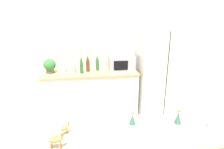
% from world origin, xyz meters
% --- Properties ---
extents(wall_back, '(8.00, 0.06, 2.55)m').
position_xyz_m(wall_back, '(0.00, 2.73, 1.27)').
color(wall_back, silver).
rests_on(wall_back, ground_plane).
extents(back_counter, '(1.77, 0.63, 0.90)m').
position_xyz_m(back_counter, '(-0.27, 2.40, 0.45)').
color(back_counter, white).
rests_on(back_counter, ground_plane).
extents(refrigerator, '(0.86, 0.71, 1.70)m').
position_xyz_m(refrigerator, '(1.08, 2.34, 0.85)').
color(refrigerator, white).
rests_on(refrigerator, ground_plane).
extents(potted_plant, '(0.22, 0.22, 0.27)m').
position_xyz_m(potted_plant, '(-1.00, 2.42, 1.04)').
color(potted_plant, '#595451').
rests_on(potted_plant, back_counter).
extents(paper_towel_roll, '(0.10, 0.10, 0.24)m').
position_xyz_m(paper_towel_roll, '(-0.77, 2.40, 1.02)').
color(paper_towel_roll, white).
rests_on(paper_towel_roll, back_counter).
extents(microwave, '(0.48, 0.37, 0.28)m').
position_xyz_m(microwave, '(0.33, 2.42, 1.04)').
color(microwave, '#B2B5BA').
rests_on(microwave, back_counter).
extents(back_bottle_0, '(0.06, 0.06, 0.32)m').
position_xyz_m(back_bottle_0, '(-0.43, 2.33, 1.06)').
color(back_bottle_0, '#2D6033').
rests_on(back_bottle_0, back_counter).
extents(back_bottle_1, '(0.07, 0.07, 0.32)m').
position_xyz_m(back_bottle_1, '(-0.31, 2.42, 1.06)').
color(back_bottle_1, brown).
rests_on(back_bottle_1, back_counter).
extents(back_bottle_2, '(0.06, 0.06, 0.30)m').
position_xyz_m(back_bottle_2, '(0.01, 2.37, 1.05)').
color(back_bottle_2, '#B2B7BC').
rests_on(back_bottle_2, back_counter).
extents(back_bottle_3, '(0.07, 0.07, 0.30)m').
position_xyz_m(back_bottle_3, '(-0.57, 2.34, 1.04)').
color(back_bottle_3, '#B2B7BC').
rests_on(back_bottle_3, back_counter).
extents(back_bottle_4, '(0.06, 0.06, 0.31)m').
position_xyz_m(back_bottle_4, '(-0.13, 2.47, 1.05)').
color(back_bottle_4, '#2D6033').
rests_on(back_bottle_4, back_counter).
extents(fruit_bowl, '(0.18, 0.18, 0.05)m').
position_xyz_m(fruit_bowl, '(0.85, 0.27, 0.95)').
color(fruit_bowl, white).
rests_on(fruit_bowl, bar_counter).
extents(camel_figurine, '(0.13, 0.07, 0.16)m').
position_xyz_m(camel_figurine, '(-0.64, 0.18, 1.02)').
color(camel_figurine, '#A87F4C').
rests_on(camel_figurine, bar_counter).
extents(camel_figurine_second, '(0.10, 0.08, 0.12)m').
position_xyz_m(camel_figurine_second, '(-0.58, 0.38, 1.00)').
color(camel_figurine_second, '#A87F4C').
rests_on(camel_figurine_second, bar_counter).
extents(wise_man_figurine_crimson, '(0.06, 0.06, 0.15)m').
position_xyz_m(wise_man_figurine_crimson, '(0.06, 0.46, 0.99)').
color(wise_man_figurine_crimson, '#33664C').
rests_on(wise_man_figurine_crimson, bar_counter).
extents(wise_man_figurine_purple, '(0.07, 0.07, 0.17)m').
position_xyz_m(wise_man_figurine_purple, '(0.51, 0.40, 1.00)').
color(wise_man_figurine_purple, '#33664C').
rests_on(wise_man_figurine_purple, bar_counter).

